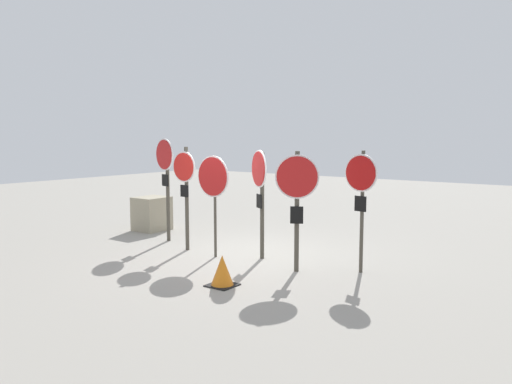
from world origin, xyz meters
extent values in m
plane|color=gray|center=(0.00, 0.00, 0.00)|extent=(40.00, 40.00, 0.00)
cylinder|color=#474238|center=(-2.38, 0.24, 1.16)|extent=(0.09, 0.09, 2.33)
cylinder|color=white|center=(-2.40, 0.17, 2.06)|extent=(0.73, 0.20, 0.75)
cylinder|color=red|center=(-2.40, 0.15, 2.06)|extent=(0.67, 0.19, 0.69)
cube|color=black|center=(-2.40, 0.17, 1.46)|extent=(0.26, 0.09, 0.28)
cylinder|color=#474238|center=(-1.34, -0.20, 1.13)|extent=(0.08, 0.08, 2.26)
cylinder|color=white|center=(-1.35, -0.27, 1.83)|extent=(0.66, 0.05, 0.66)
cylinder|color=red|center=(-1.35, -0.29, 1.83)|extent=(0.60, 0.05, 0.60)
cube|color=black|center=(-1.35, -0.27, 1.31)|extent=(0.23, 0.03, 0.26)
cylinder|color=#474238|center=(-0.42, -0.33, 1.05)|extent=(0.06, 0.06, 2.10)
cylinder|color=white|center=(-0.42, -0.38, 1.68)|extent=(0.85, 0.08, 0.85)
cylinder|color=red|center=(-0.43, -0.40, 1.68)|extent=(0.79, 0.07, 0.79)
cylinder|color=#474238|center=(0.44, 0.12, 1.09)|extent=(0.08, 0.08, 2.17)
cylinder|color=white|center=(0.40, 0.07, 1.84)|extent=(0.64, 0.43, 0.75)
cylinder|color=red|center=(0.39, 0.05, 1.84)|extent=(0.59, 0.40, 0.69)
cube|color=black|center=(0.40, 0.07, 1.19)|extent=(0.22, 0.16, 0.28)
cylinder|color=#474238|center=(1.52, -0.30, 1.11)|extent=(0.09, 0.09, 2.22)
cylinder|color=white|center=(1.55, -0.36, 1.76)|extent=(0.71, 0.42, 0.80)
cylinder|color=red|center=(1.56, -0.37, 1.76)|extent=(0.65, 0.39, 0.74)
cube|color=black|center=(1.55, -0.36, 1.06)|extent=(0.22, 0.14, 0.32)
cylinder|color=#474238|center=(2.51, 0.33, 1.12)|extent=(0.07, 0.07, 2.23)
cylinder|color=white|center=(2.50, 0.28, 1.83)|extent=(0.67, 0.14, 0.68)
cylinder|color=#AD0F0F|center=(2.50, 0.26, 1.83)|extent=(0.61, 0.13, 0.62)
cube|color=black|center=(2.50, 0.28, 1.28)|extent=(0.24, 0.06, 0.28)
cube|color=black|center=(0.99, -1.80, 0.01)|extent=(0.45, 0.45, 0.02)
cone|color=orange|center=(0.99, -1.80, 0.27)|extent=(0.38, 0.38, 0.50)
cube|color=#9E937A|center=(-3.74, 0.95, 0.45)|extent=(0.75, 0.83, 0.89)
camera|label=1|loc=(6.21, -8.03, 2.48)|focal=35.00mm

